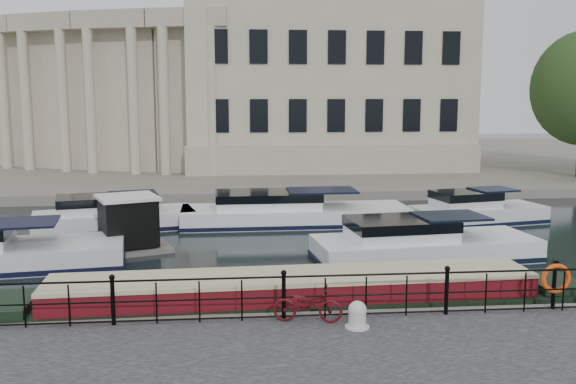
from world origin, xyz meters
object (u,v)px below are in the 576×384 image
Objects in this scene: narrowboat at (293,305)px; harbour_hut at (128,226)px; bicycle at (308,304)px; mooring_bollard at (357,315)px; life_ring_post at (556,279)px.

narrowboat is 4.49× the size of harbour_hut.
bicycle is 1.95m from narrowboat.
mooring_bollard is 0.51× the size of life_ring_post.
mooring_bollard is 0.04× the size of narrowboat.
harbour_hut reaches higher than bicycle.
narrowboat is at bearing 166.57° from life_ring_post.
life_ring_post is 15.37m from harbour_hut.
life_ring_post is at bearing -59.61° from harbour_hut.
life_ring_post is at bearing -15.83° from narrowboat.
bicycle is 0.46× the size of harbour_hut.
mooring_bollard is at bearing -77.76° from harbour_hut.
life_ring_post reaches higher than bicycle.
harbour_hut is at bearing 41.02° from bicycle.
narrowboat is (-1.25, 2.33, -0.48)m from mooring_bollard.
narrowboat is (-6.43, 1.53, -0.97)m from life_ring_post.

